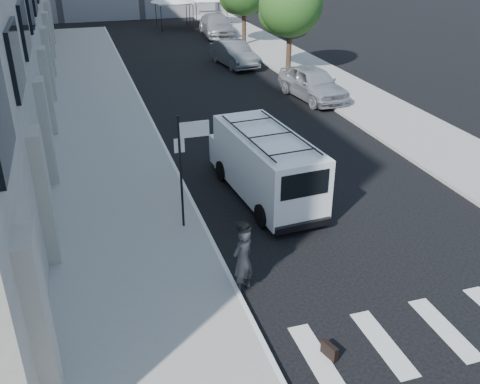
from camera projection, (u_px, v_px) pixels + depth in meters
ground at (304, 273)px, 14.29m from camera, size 120.00×120.00×0.00m
sidewalk_left at (98, 109)px, 26.76m from camera, size 4.50×48.00×0.15m
sidewalk_right at (309, 71)px, 33.71m from camera, size 4.00×56.00×0.15m
sign_pole at (188, 148)px, 15.19m from camera, size 1.03×0.07×3.50m
tree_near at (288, 7)px, 31.69m from camera, size 3.80×3.83×6.03m
businessman at (243, 260)px, 13.24m from camera, size 0.79×0.71×1.81m
briefcase at (329, 350)px, 11.45m from camera, size 0.24×0.46×0.34m
suitcase at (295, 215)px, 16.60m from camera, size 0.28×0.40×1.03m
cargo_van at (265, 164)px, 17.92m from camera, size 2.44×6.03×2.23m
parked_car_a at (313, 83)px, 28.16m from camera, size 2.51×5.16×1.70m
parked_car_b at (234, 54)px, 34.88m from camera, size 2.18×4.90×1.56m
parked_car_c at (217, 25)px, 44.40m from camera, size 2.76×5.96×1.69m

